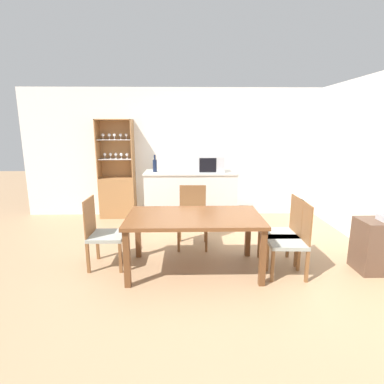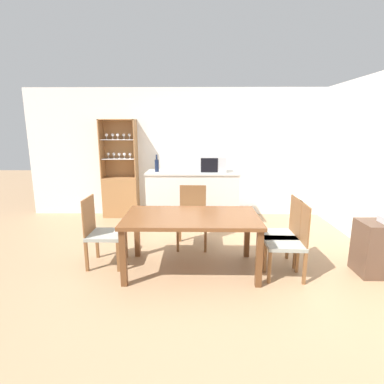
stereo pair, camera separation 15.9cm
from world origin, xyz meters
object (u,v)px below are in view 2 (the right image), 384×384
at_px(dining_table, 191,222).
at_px(dining_chair_side_right_near, 288,241).
at_px(display_cabinet, 121,188).
at_px(dining_chair_side_left_far, 102,232).
at_px(microwave, 212,164).
at_px(dining_chair_head_far, 192,217).
at_px(side_cabinet, 380,248).
at_px(dining_chair_side_right_far, 282,233).
at_px(wine_bottle, 157,165).

height_order(dining_table, dining_chair_side_right_near, dining_chair_side_right_near).
relative_size(display_cabinet, dining_chair_side_left_far, 2.12).
relative_size(dining_chair_side_left_far, dining_chair_side_right_near, 1.00).
distance_m(dining_table, microwave, 1.90).
bearing_deg(dining_chair_head_far, microwave, -107.58).
bearing_deg(dining_chair_side_left_far, side_cabinet, 87.10).
distance_m(dining_chair_side_left_far, dining_chair_side_right_near, 2.37).
xyz_separation_m(dining_chair_side_right_near, microwave, (-0.82, 1.94, 0.70)).
xyz_separation_m(dining_chair_side_left_far, dining_chair_side_right_far, (2.35, -0.00, 0.00)).
relative_size(dining_chair_side_right_far, wine_bottle, 2.98).
height_order(dining_chair_head_far, dining_chair_side_right_far, same).
relative_size(dining_table, dining_chair_side_right_far, 1.81).
bearing_deg(wine_bottle, dining_chair_side_right_far, -42.45).
height_order(display_cabinet, dining_chair_side_left_far, display_cabinet).
height_order(dining_chair_head_far, wine_bottle, wine_bottle).
relative_size(dining_chair_side_left_far, dining_chair_head_far, 1.00).
bearing_deg(side_cabinet, dining_chair_head_far, 159.05).
bearing_deg(microwave, wine_bottle, 178.93).
height_order(dining_chair_side_left_far, side_cabinet, dining_chair_side_left_far).
xyz_separation_m(dining_chair_side_right_near, side_cabinet, (1.15, 0.06, -0.11)).
bearing_deg(dining_chair_side_right_near, side_cabinet, -84.24).
bearing_deg(dining_chair_side_right_far, display_cabinet, 49.60).
relative_size(microwave, wine_bottle, 1.50).
bearing_deg(side_cabinet, wine_bottle, 147.62).
bearing_deg(display_cabinet, dining_chair_head_far, -46.55).
distance_m(dining_table, dining_chair_side_right_near, 1.20).
relative_size(dining_chair_side_right_near, wine_bottle, 2.98).
bearing_deg(wine_bottle, dining_chair_side_right_near, -46.93).
bearing_deg(side_cabinet, dining_chair_side_right_far, 169.22).
bearing_deg(dining_chair_side_left_far, dining_chair_side_right_near, 83.80).
relative_size(dining_table, dining_chair_side_left_far, 1.81).
distance_m(dining_chair_side_right_far, wine_bottle, 2.57).
relative_size(display_cabinet, dining_table, 1.17).
xyz_separation_m(display_cabinet, dining_table, (1.47, -2.36, 0.06)).
distance_m(display_cabinet, dining_table, 2.78).
bearing_deg(wine_bottle, dining_chair_side_left_far, -107.32).
bearing_deg(dining_chair_side_left_far, dining_chair_head_far, 120.39).
relative_size(dining_chair_side_right_near, microwave, 1.99).
distance_m(display_cabinet, wine_bottle, 1.12).
xyz_separation_m(dining_chair_side_right_far, dining_chair_side_right_near, (-0.00, -0.28, 0.00)).
xyz_separation_m(dining_table, dining_chair_side_right_near, (1.17, -0.14, -0.19)).
bearing_deg(dining_chair_side_right_far, dining_chair_head_far, 59.88).
distance_m(display_cabinet, dining_chair_side_right_far, 3.46).
height_order(dining_chair_side_right_far, dining_chair_side_right_near, same).
height_order(dining_chair_side_left_far, dining_chair_side_right_near, same).
distance_m(display_cabinet, dining_chair_head_far, 2.14).
bearing_deg(dining_table, dining_chair_side_right_far, 6.84).
height_order(display_cabinet, wine_bottle, display_cabinet).
xyz_separation_m(display_cabinet, dining_chair_side_right_near, (2.64, -2.51, -0.13)).
distance_m(display_cabinet, dining_chair_side_left_far, 2.25).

